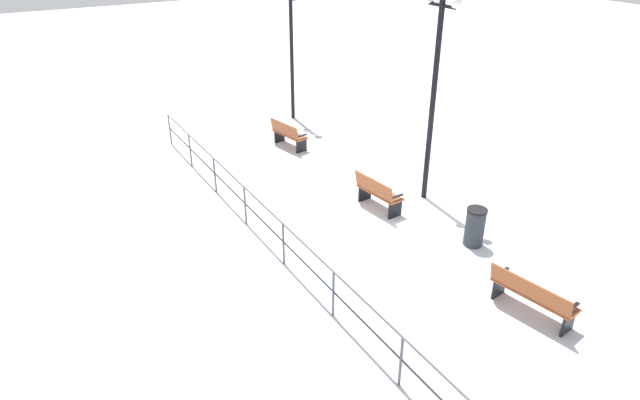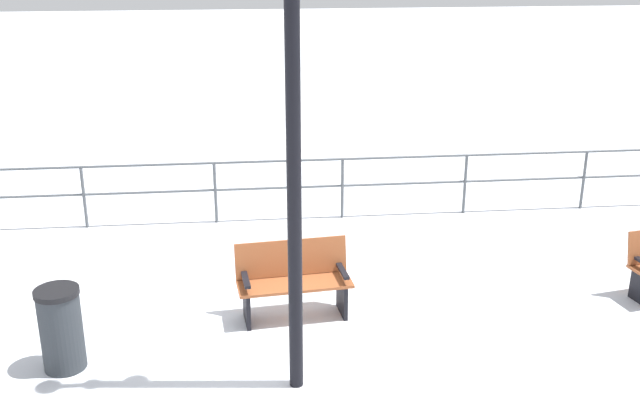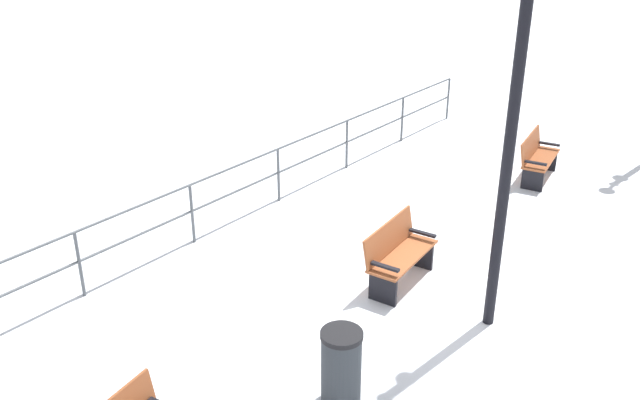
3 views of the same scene
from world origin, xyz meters
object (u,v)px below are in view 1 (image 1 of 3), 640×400
at_px(lamppost_far, 291,31).
at_px(trash_bin, 475,227).
at_px(lamppost_middle, 435,76).
at_px(bench_third, 288,134).
at_px(bench_second, 378,193).
at_px(bench_nearest, 532,295).

xyz_separation_m(lamppost_far, trash_bin, (-0.60, -10.09, -2.74)).
bearing_deg(lamppost_middle, trash_bin, -103.54).
distance_m(bench_third, lamppost_middle, 6.04).
bearing_deg(bench_second, bench_nearest, -95.72).
bearing_deg(trash_bin, lamppost_middle, 76.46).
xyz_separation_m(lamppost_middle, lamppost_far, (0.00, 7.61, -0.14)).
bearing_deg(bench_third, bench_second, -99.97).
relative_size(lamppost_middle, trash_bin, 5.59).
height_order(bench_second, bench_third, bench_second).
xyz_separation_m(bench_third, trash_bin, (0.93, -7.56, 0.01)).
distance_m(bench_second, trash_bin, 2.72).
xyz_separation_m(lamppost_middle, trash_bin, (-0.60, -2.48, -2.87)).
height_order(lamppost_middle, trash_bin, lamppost_middle).
bearing_deg(bench_second, lamppost_middle, -9.03).
distance_m(lamppost_middle, trash_bin, 3.84).
height_order(bench_third, lamppost_middle, lamppost_middle).
bearing_deg(trash_bin, lamppost_far, 86.62).
height_order(bench_second, lamppost_middle, lamppost_middle).
xyz_separation_m(bench_nearest, lamppost_middle, (1.50, 4.92, 2.88)).
height_order(bench_nearest, lamppost_middle, lamppost_middle).
bearing_deg(trash_bin, bench_third, 96.98).
height_order(bench_nearest, bench_third, bench_third).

